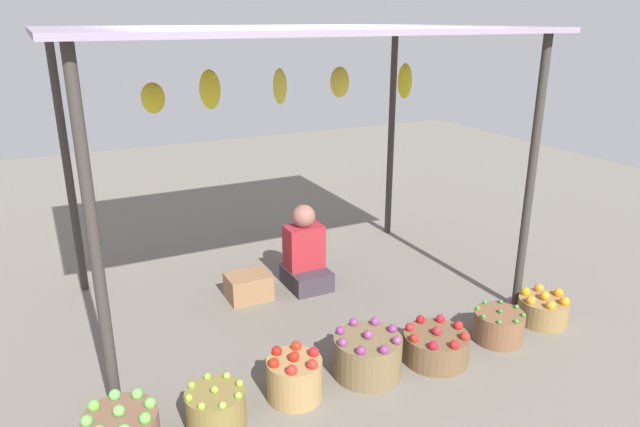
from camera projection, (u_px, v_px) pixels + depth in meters
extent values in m
plane|color=slate|center=(294.00, 297.00, 5.13)|extent=(14.00, 14.00, 0.00)
cylinder|color=#38332D|center=(95.00, 251.00, 3.21)|extent=(0.07, 0.07, 2.26)
cylinder|color=#38332D|center=(531.00, 180.00, 4.60)|extent=(0.07, 0.07, 2.26)
cylinder|color=#38332D|center=(68.00, 170.00, 4.92)|extent=(0.07, 0.07, 2.26)
cylinder|color=#38332D|center=(391.00, 136.00, 6.32)|extent=(0.07, 0.07, 2.26)
cube|color=gray|center=(289.00, 29.00, 4.39)|extent=(3.60, 2.32, 0.04)
ellipsoid|color=yellow|center=(153.00, 98.00, 3.94)|extent=(0.16, 0.16, 0.21)
ellipsoid|color=yellow|center=(210.00, 89.00, 4.40)|extent=(0.16, 0.16, 0.30)
ellipsoid|color=yellow|center=(280.00, 86.00, 4.60)|extent=(0.11, 0.11, 0.28)
ellipsoid|color=yellow|center=(340.00, 82.00, 4.90)|extent=(0.16, 0.16, 0.26)
ellipsoid|color=yellow|center=(405.00, 81.00, 4.98)|extent=(0.12, 0.12, 0.30)
cube|color=#393039|center=(307.00, 278.00, 5.30)|extent=(0.36, 0.44, 0.18)
cube|color=maroon|center=(304.00, 247.00, 5.25)|extent=(0.34, 0.22, 0.40)
sphere|color=#925D51|center=(304.00, 216.00, 5.15)|extent=(0.21, 0.21, 0.21)
sphere|color=#69B64D|center=(119.00, 411.00, 3.19)|extent=(0.07, 0.07, 0.07)
sphere|color=#6CB34B|center=(150.00, 403.00, 3.26)|extent=(0.07, 0.07, 0.07)
sphere|color=#65B84A|center=(137.00, 394.00, 3.34)|extent=(0.07, 0.07, 0.07)
sphere|color=#63B150|center=(115.00, 395.00, 3.33)|extent=(0.07, 0.07, 0.07)
sphere|color=#68B83E|center=(94.00, 406.00, 3.24)|extent=(0.07, 0.07, 0.07)
sphere|color=#63AE49|center=(87.00, 421.00, 3.12)|extent=(0.07, 0.07, 0.07)
sphere|color=#64AF42|center=(145.00, 418.00, 3.14)|extent=(0.07, 0.07, 0.07)
cylinder|color=olive|center=(216.00, 409.00, 3.48)|extent=(0.37, 0.37, 0.24)
sphere|color=#93D137|center=(215.00, 390.00, 3.43)|extent=(0.04, 0.04, 0.04)
sphere|color=#93C237|center=(240.00, 383.00, 3.50)|extent=(0.04, 0.04, 0.04)
sphere|color=#89BD3F|center=(227.00, 376.00, 3.57)|extent=(0.04, 0.04, 0.04)
sphere|color=#83C140|center=(207.00, 376.00, 3.56)|extent=(0.04, 0.04, 0.04)
sphere|color=#82C22F|center=(192.00, 385.00, 3.48)|extent=(0.04, 0.04, 0.04)
sphere|color=#93C134|center=(189.00, 398.00, 3.37)|extent=(0.04, 0.04, 0.04)
sphere|color=#8ECB3D|center=(202.00, 406.00, 3.29)|extent=(0.04, 0.04, 0.04)
sphere|color=#93C43E|center=(223.00, 405.00, 3.30)|extent=(0.04, 0.04, 0.04)
sphere|color=#8BC439|center=(238.00, 395.00, 3.39)|extent=(0.04, 0.04, 0.04)
cylinder|color=#9D7C49|center=(295.00, 379.00, 3.74)|extent=(0.36, 0.36, 0.28)
sphere|color=red|center=(294.00, 357.00, 3.69)|extent=(0.07, 0.07, 0.07)
sphere|color=red|center=(314.00, 352.00, 3.75)|extent=(0.07, 0.07, 0.07)
sphere|color=red|center=(296.00, 346.00, 3.82)|extent=(0.07, 0.07, 0.07)
sphere|color=red|center=(277.00, 351.00, 3.76)|extent=(0.07, 0.07, 0.07)
sphere|color=red|center=(274.00, 363.00, 3.63)|extent=(0.07, 0.07, 0.07)
sphere|color=red|center=(292.00, 370.00, 3.55)|extent=(0.07, 0.07, 0.07)
sphere|color=red|center=(312.00, 364.00, 3.61)|extent=(0.07, 0.07, 0.07)
cylinder|color=brown|center=(367.00, 356.00, 3.98)|extent=(0.48, 0.48, 0.28)
sphere|color=#813E72|center=(368.00, 335.00, 3.93)|extent=(0.06, 0.06, 0.06)
sphere|color=#7E2F72|center=(393.00, 329.00, 4.02)|extent=(0.06, 0.06, 0.06)
sphere|color=#7B3778|center=(375.00, 322.00, 4.11)|extent=(0.06, 0.06, 0.06)
sphere|color=#783373|center=(354.00, 322.00, 4.10)|extent=(0.06, 0.06, 0.06)
sphere|color=#793074|center=(340.00, 331.00, 3.99)|extent=(0.06, 0.06, 0.06)
sphere|color=#763971|center=(343.00, 343.00, 3.85)|extent=(0.06, 0.06, 0.06)
sphere|color=#7C2E67|center=(361.00, 351.00, 3.75)|extent=(0.06, 0.06, 0.06)
sphere|color=#792E6C|center=(384.00, 350.00, 3.76)|extent=(0.06, 0.06, 0.06)
sphere|color=#7D3F6B|center=(397.00, 340.00, 3.87)|extent=(0.06, 0.06, 0.06)
cylinder|color=brown|center=(436.00, 347.00, 4.16)|extent=(0.47, 0.47, 0.21)
sphere|color=#AF212B|center=(437.00, 331.00, 4.12)|extent=(0.07, 0.07, 0.07)
sphere|color=#AF2021|center=(458.00, 326.00, 4.20)|extent=(0.07, 0.07, 0.07)
sphere|color=red|center=(440.00, 319.00, 4.30)|extent=(0.07, 0.07, 0.07)
sphere|color=#AD1419|center=(421.00, 320.00, 4.29)|extent=(0.07, 0.07, 0.07)
sphere|color=#B42227|center=(410.00, 327.00, 4.18)|extent=(0.07, 0.07, 0.07)
sphere|color=#B3251A|center=(414.00, 338.00, 4.04)|extent=(0.07, 0.07, 0.07)
sphere|color=#AC1625|center=(433.00, 346.00, 3.95)|extent=(0.07, 0.07, 0.07)
sphere|color=red|center=(454.00, 345.00, 3.96)|extent=(0.07, 0.07, 0.07)
sphere|color=red|center=(465.00, 336.00, 4.06)|extent=(0.07, 0.07, 0.07)
cylinder|color=brown|center=(498.00, 326.00, 4.42)|extent=(0.38, 0.38, 0.23)
sphere|color=#348331|center=(500.00, 311.00, 4.38)|extent=(0.04, 0.04, 0.04)
sphere|color=#40902F|center=(517.00, 307.00, 4.45)|extent=(0.04, 0.04, 0.04)
sphere|color=#3D7F33|center=(501.00, 302.00, 4.53)|extent=(0.04, 0.04, 0.04)
sphere|color=green|center=(485.00, 302.00, 4.52)|extent=(0.04, 0.04, 0.04)
sphere|color=#3E9326|center=(477.00, 308.00, 4.43)|extent=(0.04, 0.04, 0.04)
sphere|color=#3A8633|center=(483.00, 316.00, 4.31)|extent=(0.04, 0.04, 0.04)
sphere|color=#33882F|center=(499.00, 322.00, 4.23)|extent=(0.04, 0.04, 0.04)
sphere|color=green|center=(516.00, 321.00, 4.24)|extent=(0.04, 0.04, 0.04)
sphere|color=#388828|center=(523.00, 315.00, 4.33)|extent=(0.04, 0.04, 0.04)
cylinder|color=olive|center=(543.00, 310.00, 4.68)|extent=(0.40, 0.40, 0.20)
sphere|color=orange|center=(545.00, 296.00, 4.64)|extent=(0.08, 0.08, 0.08)
sphere|color=orange|center=(558.00, 293.00, 4.71)|extent=(0.08, 0.08, 0.08)
sphere|color=orange|center=(539.00, 288.00, 4.79)|extent=(0.08, 0.08, 0.08)
sphere|color=orange|center=(526.00, 292.00, 4.72)|extent=(0.08, 0.08, 0.08)
sphere|color=orange|center=(531.00, 301.00, 4.58)|extent=(0.08, 0.08, 0.08)
sphere|color=orange|center=(551.00, 306.00, 4.50)|extent=(0.08, 0.08, 0.08)
sphere|color=orange|center=(565.00, 301.00, 4.56)|extent=(0.08, 0.08, 0.08)
cube|color=#916745|center=(249.00, 286.00, 5.07)|extent=(0.38, 0.29, 0.23)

